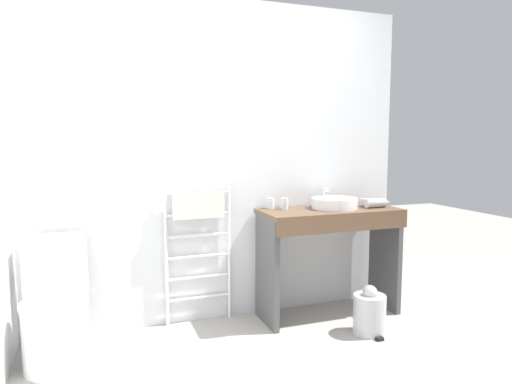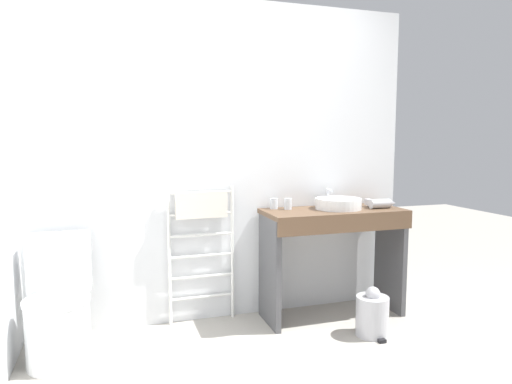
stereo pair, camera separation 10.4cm
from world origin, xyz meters
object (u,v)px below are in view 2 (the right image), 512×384
Objects in this scene: cup_near_wall at (274,204)px; cup_near_edge at (288,204)px; towel_radiator at (202,226)px; hair_dryer at (380,203)px; trash_bin at (372,314)px; sink_basin at (338,203)px; toilet at (59,309)px.

cup_near_edge is (0.09, -0.06, 0.00)m from cup_near_wall.
cup_near_edge is at bearing -32.97° from cup_near_wall.
hair_dryer is at bearing -10.01° from towel_radiator.
towel_radiator reaches higher than cup_near_edge.
trash_bin is (0.43, -0.52, -0.73)m from cup_near_edge.
cup_near_edge reaches higher than sink_basin.
cup_near_edge is 0.38× the size of hair_dryer.
hair_dryer is at bearing 52.81° from trash_bin.
trash_bin is at bearing -50.39° from cup_near_edge.
sink_basin reaches higher than toilet.
cup_near_edge reaches higher than hair_dryer.
hair_dryer is at bearing 1.65° from toilet.
hair_dryer is at bearing -10.21° from sink_basin.
sink_basin is at bearing -14.16° from cup_near_edge.
towel_radiator is 1.39m from hair_dryer.
cup_near_edge is at bearing 129.61° from trash_bin.
sink_basin is at bearing -18.28° from cup_near_wall.
cup_near_edge is (0.65, -0.09, 0.15)m from towel_radiator.
trash_bin is at bearing -127.19° from hair_dryer.
toilet is 2.39m from hair_dryer.
towel_radiator reaches higher than trash_bin.
cup_near_edge is at bearing 167.68° from hair_dryer.
toilet is at bearing -169.50° from cup_near_wall.
sink_basin is 0.39m from cup_near_edge.
towel_radiator is at bearing 150.72° from trash_bin.
cup_near_edge is (-0.38, 0.10, -0.00)m from sink_basin.
sink_basin reaches higher than cup_near_wall.
cup_near_wall is 0.11m from cup_near_edge.
cup_near_edge reaches higher than cup_near_wall.
towel_radiator is at bearing 17.67° from toilet.
trash_bin is at bearing -29.28° from towel_radiator.
toilet is at bearing 171.67° from trash_bin.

